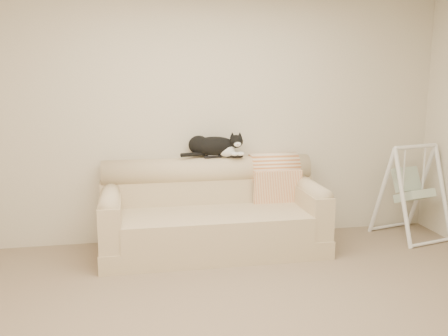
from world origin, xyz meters
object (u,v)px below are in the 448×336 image
object	(u,v)px
tuxedo_cat	(214,146)
remote_a	(213,156)
baby_swing	(412,191)
sofa	(212,215)
remote_b	(235,156)

from	to	relation	value
tuxedo_cat	remote_a	bearing A→B (deg)	-137.50
remote_a	baby_swing	bearing A→B (deg)	-6.48
sofa	remote_b	distance (m)	0.66
remote_b	baby_swing	xyz separation A→B (m)	(1.91, -0.23, -0.40)
sofa	tuxedo_cat	size ratio (longest dim) A/B	3.33
baby_swing	sofa	bearing A→B (deg)	179.82
remote_b	tuxedo_cat	size ratio (longest dim) A/B	0.26
tuxedo_cat	sofa	bearing A→B (deg)	-104.63
remote_b	baby_swing	size ratio (longest dim) A/B	0.17
remote_a	baby_swing	world-z (taller)	baby_swing
remote_a	remote_b	distance (m)	0.23
sofa	remote_b	world-z (taller)	remote_b
remote_a	remote_b	world-z (taller)	remote_a
remote_a	baby_swing	xyz separation A→B (m)	(2.14, -0.24, -0.40)
remote_a	baby_swing	distance (m)	2.19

